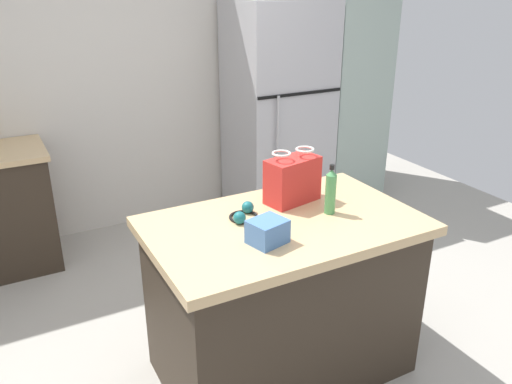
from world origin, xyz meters
The scene contains 9 objects.
ground centered at (0.00, 0.00, 0.00)m, with size 6.78×6.78×0.00m, color #ADA89E.
back_wall centered at (-0.02, 2.24, 1.30)m, with size 5.65×0.13×2.60m.
kitchen_island centered at (0.21, -0.08, 0.46)m, with size 1.38×0.86×0.92m.
refrigerator centered at (1.28, 1.81, 0.95)m, with size 0.81×0.75×1.89m.
tall_cabinet centered at (2.01, 1.81, 1.07)m, with size 0.60×0.67×2.15m.
shopping_bag centered at (0.38, 0.12, 1.04)m, with size 0.32×0.21×0.29m.
small_box centered at (0.02, -0.24, 0.97)m, with size 0.16×0.14×0.11m, color #4775B7.
bottle centered at (0.47, -0.11, 1.04)m, with size 0.06×0.06×0.27m.
ear_defenders centered at (0.05, 0.05, 0.94)m, with size 0.21×0.21×0.06m.
Camera 1 is at (-1.03, -2.09, 2.05)m, focal length 36.45 mm.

